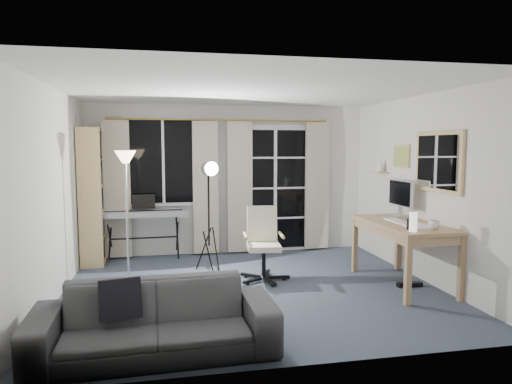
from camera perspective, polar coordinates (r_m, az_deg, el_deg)
floor at (r=5.70m, az=-0.44°, el=-12.12°), size 4.50×4.00×0.02m
window at (r=7.31m, az=-11.52°, el=3.76°), size 1.20×0.08×1.40m
french_door at (r=7.55m, az=2.35°, el=0.32°), size 1.32×0.09×2.11m
curtains at (r=7.29m, az=-4.27°, el=0.66°), size 3.60×0.07×2.13m
bookshelf at (r=7.26m, az=-19.95°, el=-0.82°), size 0.35×0.94×2.00m
torchiere_lamp at (r=6.04m, az=-15.95°, el=1.88°), size 0.31×0.31×1.68m
keyboard_piano at (r=7.11m, az=-13.86°, el=-2.74°), size 1.30×0.64×0.94m
studio_light at (r=6.27m, az=-5.81°, el=1.34°), size 0.34×0.35×1.57m
office_chair at (r=6.00m, az=0.85°, el=-5.57°), size 0.65×0.66×0.95m
desk at (r=5.99m, az=17.93°, el=-4.56°), size 0.75×1.49×0.79m
monitor at (r=6.42m, az=17.62°, el=-0.28°), size 0.19×0.57×0.50m
desk_clutter at (r=5.77m, az=18.48°, el=-5.71°), size 0.46×0.90×1.01m
mug at (r=5.59m, az=21.38°, el=-3.70°), size 0.13×0.10×0.13m
wall_mirror at (r=5.94m, az=21.83°, el=3.52°), size 0.04×0.94×0.74m
framed_print at (r=6.71m, az=17.71°, el=4.30°), size 0.03×0.42×0.32m
wall_shelf at (r=7.13m, az=15.24°, el=2.89°), size 0.16×0.30×0.18m
sofa at (r=4.01m, az=-12.51°, el=-13.98°), size 2.02×0.64×0.78m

